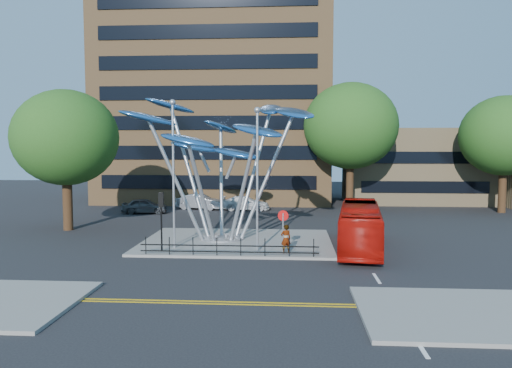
# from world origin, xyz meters

# --- Properties ---
(ground) EXTENTS (120.00, 120.00, 0.00)m
(ground) POSITION_xyz_m (0.00, 0.00, 0.00)
(ground) COLOR black
(ground) RESTS_ON ground
(traffic_island) EXTENTS (12.00, 9.00, 0.15)m
(traffic_island) POSITION_xyz_m (-1.00, 6.00, 0.07)
(traffic_island) COLOR slate
(traffic_island) RESTS_ON ground
(double_yellow_near) EXTENTS (40.00, 0.12, 0.01)m
(double_yellow_near) POSITION_xyz_m (0.00, -6.00, 0.01)
(double_yellow_near) COLOR gold
(double_yellow_near) RESTS_ON ground
(double_yellow_far) EXTENTS (40.00, 0.12, 0.01)m
(double_yellow_far) POSITION_xyz_m (0.00, -6.30, 0.01)
(double_yellow_far) COLOR gold
(double_yellow_far) RESTS_ON ground
(brick_tower) EXTENTS (25.00, 15.00, 30.00)m
(brick_tower) POSITION_xyz_m (-6.00, 32.00, 15.00)
(brick_tower) COLOR olive
(brick_tower) RESTS_ON ground
(low_building_near) EXTENTS (15.00, 8.00, 8.00)m
(low_building_near) POSITION_xyz_m (16.00, 30.00, 4.00)
(low_building_near) COLOR tan
(low_building_near) RESTS_ON ground
(tree_right) EXTENTS (8.80, 8.80, 12.11)m
(tree_right) POSITION_xyz_m (8.00, 22.00, 8.04)
(tree_right) COLOR black
(tree_right) RESTS_ON ground
(tree_left) EXTENTS (7.60, 7.60, 10.32)m
(tree_left) POSITION_xyz_m (-14.00, 10.00, 6.79)
(tree_left) COLOR black
(tree_left) RESTS_ON ground
(tree_far) EXTENTS (8.00, 8.00, 10.81)m
(tree_far) POSITION_xyz_m (22.00, 22.00, 7.11)
(tree_far) COLOR black
(tree_far) RESTS_ON ground
(leaf_sculpture) EXTENTS (12.72, 9.54, 9.51)m
(leaf_sculpture) POSITION_xyz_m (-2.07, 6.68, 6.87)
(leaf_sculpture) COLOR #9EA0A5
(leaf_sculpture) RESTS_ON traffic_island
(street_lamp_left) EXTENTS (0.36, 0.36, 8.80)m
(street_lamp_left) POSITION_xyz_m (-4.50, 3.50, 5.36)
(street_lamp_left) COLOR #9EA0A5
(street_lamp_left) RESTS_ON traffic_island
(street_lamp_right) EXTENTS (0.36, 0.36, 8.30)m
(street_lamp_right) POSITION_xyz_m (0.50, 3.00, 5.09)
(street_lamp_right) COLOR #9EA0A5
(street_lamp_right) RESTS_ON traffic_island
(traffic_light_island) EXTENTS (0.28, 0.18, 3.42)m
(traffic_light_island) POSITION_xyz_m (-5.00, 2.50, 2.61)
(traffic_light_island) COLOR black
(traffic_light_island) RESTS_ON traffic_island
(no_entry_sign_island) EXTENTS (0.60, 0.10, 2.45)m
(no_entry_sign_island) POSITION_xyz_m (2.00, 2.52, 1.82)
(no_entry_sign_island) COLOR #9EA0A5
(no_entry_sign_island) RESTS_ON traffic_island
(pedestrian_railing_front) EXTENTS (10.00, 0.06, 1.00)m
(pedestrian_railing_front) POSITION_xyz_m (-1.00, 1.70, 0.55)
(pedestrian_railing_front) COLOR black
(pedestrian_railing_front) RESTS_ON traffic_island
(red_bus) EXTENTS (3.59, 10.13, 2.76)m
(red_bus) POSITION_xyz_m (6.60, 4.59, 1.38)
(red_bus) COLOR #A80E07
(red_bus) RESTS_ON ground
(pedestrian) EXTENTS (0.70, 0.59, 1.65)m
(pedestrian) POSITION_xyz_m (2.16, 2.50, 0.97)
(pedestrian) COLOR gray
(pedestrian) RESTS_ON traffic_island
(parked_car_left) EXTENTS (4.29, 2.20, 1.40)m
(parked_car_left) POSITION_xyz_m (-10.91, 19.04, 0.70)
(parked_car_left) COLOR #404448
(parked_car_left) RESTS_ON ground
(parked_car_mid) EXTENTS (4.73, 2.28, 1.49)m
(parked_car_mid) POSITION_xyz_m (-6.41, 22.33, 0.75)
(parked_car_mid) COLOR #9EA0A5
(parked_car_mid) RESTS_ON ground
(parked_car_right) EXTENTS (4.66, 1.97, 1.34)m
(parked_car_right) POSITION_xyz_m (-1.91, 21.98, 0.67)
(parked_car_right) COLOR silver
(parked_car_right) RESTS_ON ground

